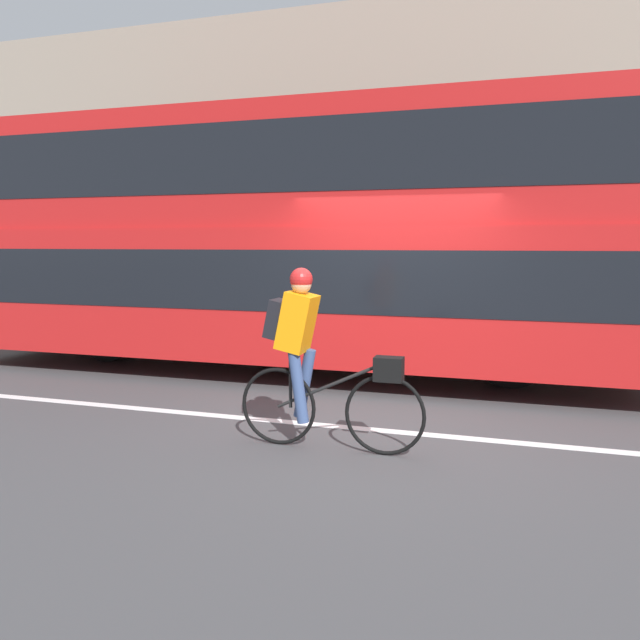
{
  "coord_description": "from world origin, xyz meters",
  "views": [
    {
      "loc": [
        1.42,
        -6.22,
        1.93
      ],
      "look_at": [
        -0.74,
        0.67,
        1.04
      ],
      "focal_mm": 35.0,
      "sensor_mm": 36.0,
      "label": 1
    }
  ],
  "objects": [
    {
      "name": "road_center_line",
      "position": [
        0.0,
        -0.06,
        0.0
      ],
      "size": [
        50.0,
        0.14,
        0.01
      ],
      "primitive_type": "cube",
      "color": "silver",
      "rests_on": "ground_plane"
    },
    {
      "name": "cyclist_on_bike",
      "position": [
        -0.36,
        -0.78,
        0.91
      ],
      "size": [
        1.79,
        0.32,
        1.7
      ],
      "color": "black",
      "rests_on": "ground_plane"
    },
    {
      "name": "sidewalk_curb",
      "position": [
        0.0,
        5.55,
        0.06
      ],
      "size": [
        60.0,
        2.09,
        0.12
      ],
      "color": "#A8A399",
      "rests_on": "ground_plane"
    },
    {
      "name": "ground_plane",
      "position": [
        0.0,
        0.0,
        0.0
      ],
      "size": [
        80.0,
        80.0,
        0.0
      ],
      "primitive_type": "plane",
      "color": "#424244"
    },
    {
      "name": "trash_bin",
      "position": [
        -3.37,
        5.45,
        0.55
      ],
      "size": [
        0.51,
        0.51,
        0.87
      ],
      "color": "#262628",
      "rests_on": "sidewalk_curb"
    },
    {
      "name": "building_facade",
      "position": [
        0.0,
        6.75,
        3.39
      ],
      "size": [
        60.0,
        0.3,
        6.79
      ],
      "color": "gray",
      "rests_on": "ground_plane"
    },
    {
      "name": "bus",
      "position": [
        -1.76,
        2.44,
        2.09
      ],
      "size": [
        10.24,
        2.46,
        3.74
      ],
      "color": "black",
      "rests_on": "ground_plane"
    }
  ]
}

